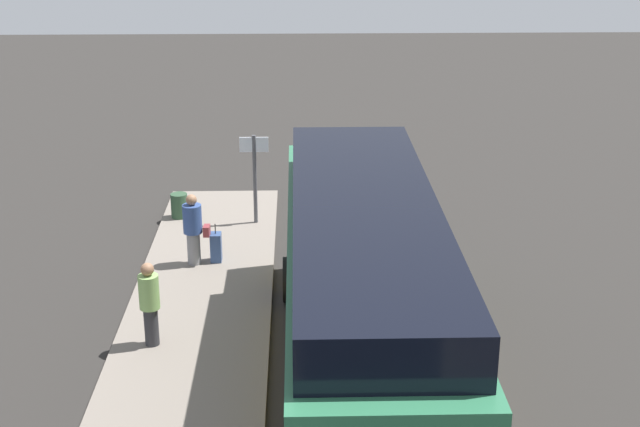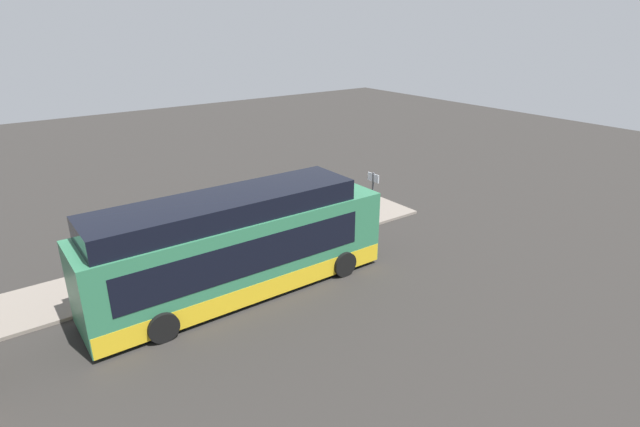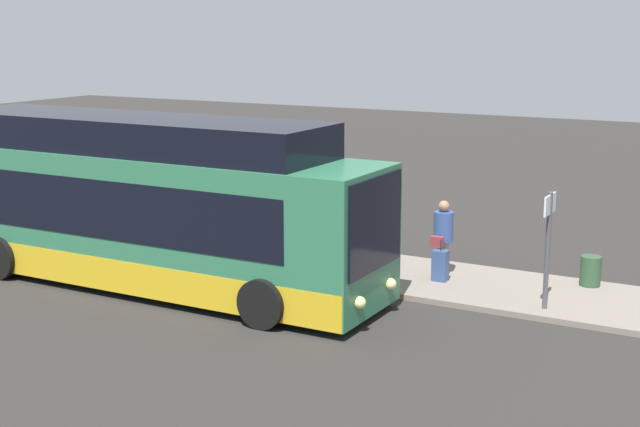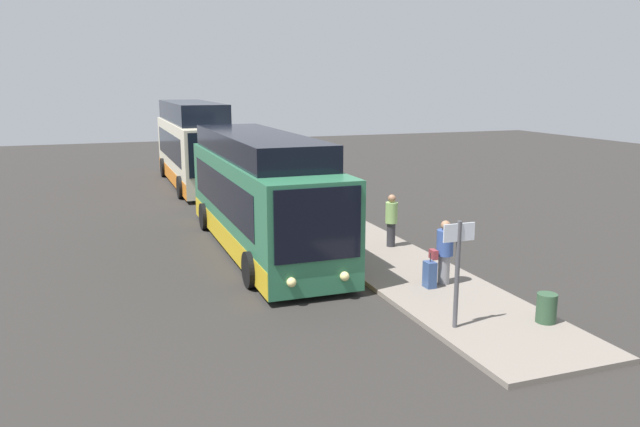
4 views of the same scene
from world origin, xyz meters
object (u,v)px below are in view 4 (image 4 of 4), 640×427
Objects in this scene: passenger_waiting at (444,251)px; trash_bin at (546,308)px; bus_lead at (260,197)px; bus_second at (193,148)px; passenger_boarding at (391,219)px; sign_post at (458,261)px; suitcase at (430,275)px.

passenger_waiting is 2.60× the size of trash_bin.
bus_lead is 6.46× the size of passenger_waiting.
trash_bin is (8.63, 4.19, -1.23)m from bus_lead.
passenger_boarding is (15.31, 3.87, -0.89)m from bus_second.
trash_bin is at bearing 77.91° from sign_post.
suitcase reaches higher than trash_bin.
passenger_boarding is 6.80m from sign_post.
passenger_waiting reaches higher than passenger_boarding.
bus_lead is at bearing -152.28° from suitcase.
bus_lead is 6.47× the size of passenger_boarding.
bus_second is 6.65× the size of passenger_waiting.
trash_bin is (6.99, 0.32, -0.58)m from passenger_boarding.
bus_second is at bearing -174.37° from sign_post.
bus_second reaches higher than trash_bin.
bus_second is 19.52m from passenger_waiting.
passenger_boarding is at bearing 167.50° from suitcase.
passenger_boarding is 3.90m from passenger_waiting.
trash_bin is (0.44, 2.03, -1.15)m from sign_post.
passenger_waiting is at bearing -166.83° from trash_bin.
trash_bin is at bearing 57.95° from passenger_boarding.
passenger_waiting is at bearing 106.57° from suitcase.
bus_second is 12.21× the size of suitcase.
sign_post is at bearing 156.89° from passenger_waiting.
passenger_boarding is 4.16m from suitcase.
passenger_boarding is 2.60× the size of trash_bin.
passenger_waiting is at bearing 32.09° from bus_lead.
passenger_waiting is 3.03m from sign_post.
passenger_waiting is at bearing 49.33° from passenger_boarding.
passenger_waiting is (3.88, -0.41, -0.01)m from passenger_boarding.
trash_bin is at bearing 25.90° from bus_lead.
passenger_waiting is 3.24m from trash_bin.
passenger_boarding is at bearing 67.03° from bus_lead.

